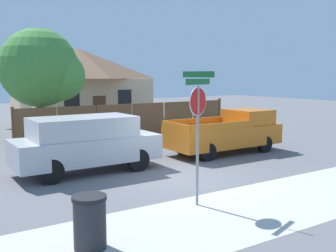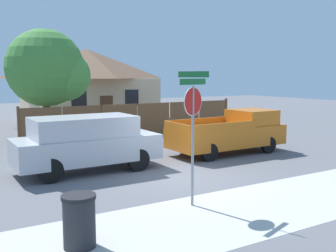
% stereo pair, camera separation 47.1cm
% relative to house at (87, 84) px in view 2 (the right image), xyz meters
% --- Properties ---
extents(ground_plane, '(80.00, 80.00, 0.00)m').
position_rel_house_xyz_m(ground_plane, '(-3.01, -17.51, -2.74)').
color(ground_plane, slate).
extents(sidewalk_strip, '(36.00, 3.20, 0.01)m').
position_rel_house_xyz_m(sidewalk_strip, '(-3.01, -21.11, -2.74)').
color(sidewalk_strip, beige).
rests_on(sidewalk_strip, ground).
extents(wooden_fence, '(12.58, 0.12, 1.90)m').
position_rel_house_xyz_m(wooden_fence, '(-0.28, -8.87, -1.84)').
color(wooden_fence, brown).
rests_on(wooden_fence, ground).
extents(house, '(8.97, 8.01, 5.28)m').
position_rel_house_xyz_m(house, '(0.00, 0.00, 0.00)').
color(house, beige).
rests_on(house, ground).
extents(oak_tree, '(4.18, 3.99, 5.71)m').
position_rel_house_xyz_m(oak_tree, '(-4.66, -7.61, 0.88)').
color(oak_tree, brown).
rests_on(oak_tree, ground).
extents(red_suv, '(4.95, 2.04, 1.93)m').
position_rel_house_xyz_m(red_suv, '(-5.41, -15.24, -1.69)').
color(red_suv, '#B7B7BC').
rests_on(red_suv, ground).
extents(orange_pickup, '(5.16, 2.02, 1.83)m').
position_rel_house_xyz_m(orange_pickup, '(1.05, -15.24, -1.86)').
color(orange_pickup, orange).
rests_on(orange_pickup, ground).
extents(stop_sign, '(0.99, 0.89, 3.43)m').
position_rel_house_xyz_m(stop_sign, '(-4.30, -20.14, -0.39)').
color(stop_sign, gray).
rests_on(stop_sign, ground).
extents(trash_bin, '(0.67, 0.67, 1.05)m').
position_rel_house_xyz_m(trash_bin, '(-7.60, -21.08, -2.21)').
color(trash_bin, '#28282D').
rests_on(trash_bin, ground).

